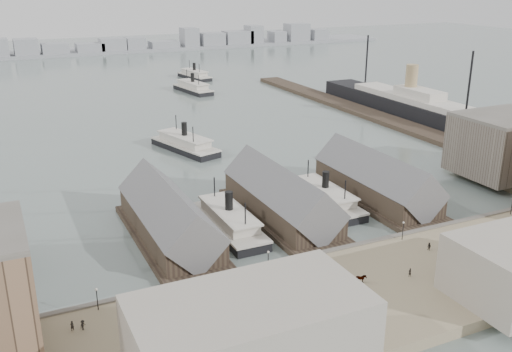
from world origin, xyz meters
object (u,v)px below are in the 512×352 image
ocean_steamer (409,105)px  horse_cart_center (358,281)px  horse_cart_right (469,253)px  ferry_docked_west (229,221)px  horse_cart_left (194,316)px

ocean_steamer → horse_cart_center: ocean_steamer is taller
ocean_steamer → horse_cart_center: 140.10m
horse_cart_right → ferry_docked_west: bearing=59.7°
ocean_steamer → horse_cart_center: (-95.37, -102.63, -1.46)m
ferry_docked_west → ocean_steamer: size_ratio=0.26×
ocean_steamer → horse_cart_right: ocean_steamer is taller
ocean_steamer → horse_cart_left: ocean_steamer is taller
ocean_steamer → horse_cart_right: bearing=-124.4°
ferry_docked_west → horse_cart_left: ferry_docked_west is taller
horse_cart_left → horse_cart_center: horse_cart_center is taller
ocean_steamer → horse_cart_left: 159.87m
ocean_steamer → horse_cart_center: bearing=-132.9°
ocean_steamer → horse_cart_right: (-70.60, -103.04, -1.47)m
horse_cart_center → ocean_steamer: bearing=-19.8°
ferry_docked_west → ocean_steamer: 125.49m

